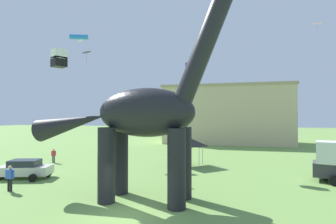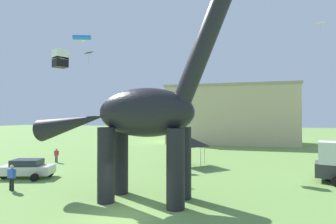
# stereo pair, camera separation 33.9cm
# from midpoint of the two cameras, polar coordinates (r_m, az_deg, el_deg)

# --- Properties ---
(ground_plane) EXTENTS (240.00, 240.00, 0.00)m
(ground_plane) POSITION_cam_midpoint_polar(r_m,az_deg,el_deg) (15.24, -8.69, -20.88)
(ground_plane) COLOR #6B9347
(dinosaur_sculpture) EXTENTS (14.40, 3.05, 15.05)m
(dinosaur_sculpture) POSITION_cam_midpoint_polar(r_m,az_deg,el_deg) (16.73, -4.47, -0.10)
(dinosaur_sculpture) COLOR black
(dinosaur_sculpture) RESTS_ON ground_plane
(parked_sedan_left) EXTENTS (4.53, 2.91, 1.55)m
(parked_sedan_left) POSITION_cam_midpoint_polar(r_m,az_deg,el_deg) (26.00, -27.44, -10.55)
(parked_sedan_left) COLOR silver
(parked_sedan_left) RESTS_ON ground_plane
(person_far_spectator) EXTENTS (0.67, 0.29, 1.78)m
(person_far_spectator) POSITION_cam_midpoint_polar(r_m,az_deg,el_deg) (22.11, -29.91, -11.55)
(person_far_spectator) COLOR black
(person_far_spectator) RESTS_ON ground_plane
(person_strolling_adult) EXTENTS (0.59, 0.26, 1.57)m
(person_strolling_adult) POSITION_cam_midpoint_polar(r_m,az_deg,el_deg) (32.95, -22.37, -8.25)
(person_strolling_adult) COLOR #2D3347
(person_strolling_adult) RESTS_ON ground_plane
(festival_canopy_tent) EXTENTS (3.15, 3.15, 3.00)m
(festival_canopy_tent) POSITION_cam_midpoint_polar(r_m,az_deg,el_deg) (28.35, 4.99, -6.29)
(festival_canopy_tent) COLOR #B2B2B7
(festival_canopy_tent) RESTS_ON ground_plane
(kite_trailing) EXTENTS (1.28, 1.25, 1.29)m
(kite_trailing) POSITION_cam_midpoint_polar(r_m,az_deg,el_deg) (30.99, -16.18, 12.00)
(kite_trailing) COLOR black
(kite_high_right) EXTENTS (0.76, 0.76, 1.04)m
(kite_high_right) POSITION_cam_midpoint_polar(r_m,az_deg,el_deg) (27.79, 5.27, 9.29)
(kite_high_right) COLOR purple
(kite_mid_left) EXTENTS (2.45, 2.36, 0.70)m
(kite_mid_left) POSITION_cam_midpoint_polar(r_m,az_deg,el_deg) (39.96, -17.51, 14.79)
(kite_mid_left) COLOR #287AE5
(kite_near_high) EXTENTS (1.26, 1.26, 1.31)m
(kite_near_high) POSITION_cam_midpoint_polar(r_m,az_deg,el_deg) (22.17, -21.53, 10.49)
(kite_near_high) COLOR white
(kite_near_low) EXTENTS (0.96, 0.77, 1.10)m
(kite_near_low) POSITION_cam_midpoint_polar(r_m,az_deg,el_deg) (32.95, 29.93, 16.12)
(kite_near_low) COLOR orange
(background_building_block) EXTENTS (23.81, 11.23, 11.08)m
(background_building_block) POSITION_cam_midpoint_polar(r_m,az_deg,el_deg) (53.69, 13.28, -0.51)
(background_building_block) COLOR #CCB78E
(background_building_block) RESTS_ON ground_plane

